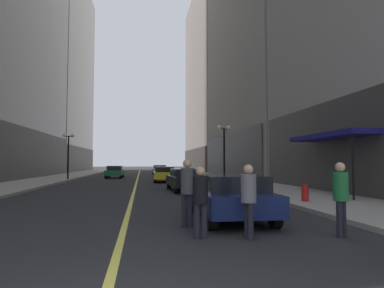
{
  "coord_description": "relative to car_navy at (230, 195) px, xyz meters",
  "views": [
    {
      "loc": [
        0.44,
        -3.12,
        1.69
      ],
      "look_at": [
        5.1,
        27.37,
        3.43
      ],
      "focal_mm": 30.69,
      "sensor_mm": 36.0,
      "label": 1
    }
  ],
  "objects": [
    {
      "name": "ground_plane",
      "position": [
        -3.06,
        28.51,
        -0.72
      ],
      "size": [
        200.0,
        200.0,
        0.0
      ],
      "primitive_type": "plane",
      "color": "#262628"
    },
    {
      "name": "sidewalk_left",
      "position": [
        -11.31,
        28.51,
        -0.65
      ],
      "size": [
        4.5,
        78.0,
        0.15
      ],
      "primitive_type": "cube",
      "color": "#9E9991",
      "rests_on": "ground"
    },
    {
      "name": "sidewalk_right",
      "position": [
        5.19,
        28.51,
        -0.65
      ],
      "size": [
        4.5,
        78.0,
        0.15
      ],
      "primitive_type": "cube",
      "color": "#9E9991",
      "rests_on": "ground"
    },
    {
      "name": "lane_centre_stripe",
      "position": [
        -3.06,
        28.51,
        -0.72
      ],
      "size": [
        0.16,
        70.0,
        0.01
      ],
      "primitive_type": "cube",
      "color": "#E5D64C",
      "rests_on": "ground"
    },
    {
      "name": "building_left_far",
      "position": [
        -20.84,
        53.51,
        17.62
      ],
      "size": [
        14.78,
        26.0,
        36.8
      ],
      "color": "#B7AD99",
      "rests_on": "ground"
    },
    {
      "name": "building_right_far",
      "position": [
        13.48,
        53.51,
        17.16
      ],
      "size": [
        12.28,
        26.0,
        35.91
      ],
      "color": "gray",
      "rests_on": "ground"
    },
    {
      "name": "storefront_awning_right",
      "position": [
        6.64,
        5.38,
        2.27
      ],
      "size": [
        1.6,
        5.71,
        3.12
      ],
      "color": "navy",
      "rests_on": "ground"
    },
    {
      "name": "car_navy",
      "position": [
        0.0,
        0.0,
        0.0
      ],
      "size": [
        2.03,
        4.49,
        1.32
      ],
      "color": "#141E4C",
      "rests_on": "ground"
    },
    {
      "name": "car_black",
      "position": [
        -0.06,
        9.8,
        -0.0
      ],
      "size": [
        1.94,
        4.58,
        1.32
      ],
      "color": "black",
      "rests_on": "ground"
    },
    {
      "name": "car_yellow",
      "position": [
        -0.7,
        19.11,
        -0.0
      ],
      "size": [
        1.92,
        4.52,
        1.32
      ],
      "color": "yellow",
      "rests_on": "ground"
    },
    {
      "name": "car_green",
      "position": [
        -5.53,
        27.18,
        -0.0
      ],
      "size": [
        1.85,
        4.05,
        1.32
      ],
      "color": "#196038",
      "rests_on": "ground"
    },
    {
      "name": "car_silver",
      "position": [
        -0.2,
        36.28,
        -0.0
      ],
      "size": [
        1.97,
        4.15,
        1.32
      ],
      "color": "#B7B7BC",
      "rests_on": "ground"
    },
    {
      "name": "pedestrian_in_green_parka",
      "position": [
        1.87,
        -2.69,
        0.27
      ],
      "size": [
        0.46,
        0.46,
        1.7
      ],
      "color": "black",
      "rests_on": "ground"
    },
    {
      "name": "pedestrian_in_grey_suit",
      "position": [
        -0.25,
        -2.52,
        0.24
      ],
      "size": [
        0.38,
        0.38,
        1.65
      ],
      "color": "black",
      "rests_on": "ground"
    },
    {
      "name": "pedestrian_with_orange_bag",
      "position": [
        -1.43,
        -1.02,
        0.32
      ],
      "size": [
        0.35,
        0.35,
        1.78
      ],
      "color": "black",
      "rests_on": "ground"
    },
    {
      "name": "pedestrian_in_black_coat",
      "position": [
        -1.31,
        -2.33,
        0.2
      ],
      "size": [
        0.37,
        0.37,
        1.6
      ],
      "color": "black",
      "rests_on": "ground"
    },
    {
      "name": "street_lamp_left_far",
      "position": [
        -9.46,
        22.53,
        2.54
      ],
      "size": [
        1.06,
        0.36,
        4.43
      ],
      "color": "black",
      "rests_on": "ground"
    },
    {
      "name": "street_lamp_right_mid",
      "position": [
        3.34,
        13.76,
        2.54
      ],
      "size": [
        1.06,
        0.36,
        4.43
      ],
      "color": "black",
      "rests_on": "ground"
    },
    {
      "name": "fire_hydrant_right",
      "position": [
        3.84,
        2.73,
        -0.32
      ],
      "size": [
        0.28,
        0.28,
        0.8
      ],
      "primitive_type": "cylinder",
      "color": "red",
      "rests_on": "ground"
    }
  ]
}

